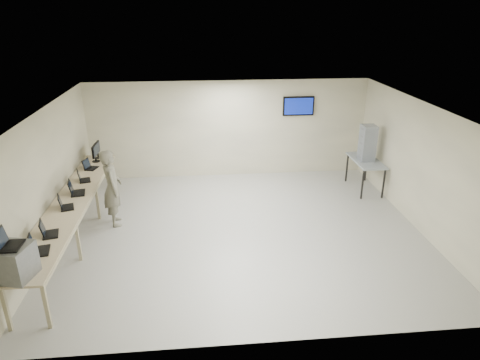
{
  "coord_description": "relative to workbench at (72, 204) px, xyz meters",
  "views": [
    {
      "loc": [
        -0.84,
        -8.48,
        4.7
      ],
      "look_at": [
        0.0,
        0.2,
        1.15
      ],
      "focal_mm": 32.0,
      "sensor_mm": 36.0,
      "label": 1
    }
  ],
  "objects": [
    {
      "name": "laptop_on_box",
      "position": [
        -0.12,
        -2.75,
        0.68
      ],
      "size": [
        0.3,
        0.37,
        0.29
      ],
      "rotation": [
        0.0,
        0.0,
        0.0
      ],
      "color": "black",
      "rests_on": "equipment_box"
    },
    {
      "name": "laptop_1",
      "position": [
        -0.04,
        -1.46,
        0.14
      ],
      "size": [
        0.37,
        0.41,
        0.28
      ],
      "rotation": [
        0.0,
        0.0,
        0.24
      ],
      "color": "black",
      "rests_on": "workbench"
    },
    {
      "name": "equipment_box",
      "position": [
        -0.06,
        -2.75,
        0.34
      ],
      "size": [
        0.55,
        0.6,
        0.53
      ],
      "primitive_type": "cube",
      "rotation": [
        0.0,
        0.0,
        -0.24
      ],
      "color": "slate",
      "rests_on": "workbench"
    },
    {
      "name": "laptop_4",
      "position": [
        -0.04,
        1.12,
        0.14
      ],
      "size": [
        0.36,
        0.39,
        0.26
      ],
      "rotation": [
        0.0,
        0.0,
        0.29
      ],
      "color": "black",
      "rests_on": "workbench"
    },
    {
      "name": "laptop_2",
      "position": [
        -0.05,
        -0.35,
        0.14
      ],
      "size": [
        0.37,
        0.4,
        0.27
      ],
      "rotation": [
        0.0,
        0.0,
        0.29
      ],
      "color": "black",
      "rests_on": "workbench"
    },
    {
      "name": "laptop_5",
      "position": [
        -0.06,
        1.92,
        0.14
      ],
      "size": [
        0.35,
        0.38,
        0.26
      ],
      "rotation": [
        0.0,
        0.0,
        -0.27
      ],
      "color": "black",
      "rests_on": "workbench"
    },
    {
      "name": "laptop_0",
      "position": [
        -0.03,
        -2.03,
        0.15
      ],
      "size": [
        0.38,
        0.42,
        0.29
      ],
      "rotation": [
        0.0,
        0.0,
        0.2
      ],
      "color": "black",
      "rests_on": "workbench"
    },
    {
      "name": "monitor_near",
      "position": [
        -0.01,
        2.47,
        0.35
      ],
      "size": [
        0.21,
        0.46,
        0.46
      ],
      "color": "black",
      "rests_on": "workbench"
    },
    {
      "name": "soldier",
      "position": [
        0.73,
        0.63,
        0.07
      ],
      "size": [
        0.58,
        0.74,
        1.79
      ],
      "primitive_type": "imported",
      "rotation": [
        0.0,
        0.0,
        1.83
      ],
      "color": "#646756",
      "rests_on": "ground"
    },
    {
      "name": "side_table",
      "position": [
        7.19,
        2.01,
        -0.04
      ],
      "size": [
        0.67,
        1.43,
        0.86
      ],
      "color": "gray",
      "rests_on": "ground"
    },
    {
      "name": "storage_bins",
      "position": [
        7.17,
        2.01,
        0.51
      ],
      "size": [
        0.36,
        0.4,
        0.96
      ],
      "color": "#8F98A7",
      "rests_on": "side_table"
    },
    {
      "name": "workbench",
      "position": [
        0.0,
        0.0,
        0.0
      ],
      "size": [
        0.76,
        6.0,
        0.9
      ],
      "color": "#D3B78B",
      "rests_on": "ground"
    },
    {
      "name": "laptop_3",
      "position": [
        -0.02,
        0.37,
        0.15
      ],
      "size": [
        0.39,
        0.44,
        0.3
      ],
      "rotation": [
        0.0,
        0.0,
        0.19
      ],
      "color": "black",
      "rests_on": "workbench"
    },
    {
      "name": "monitor_far",
      "position": [
        -0.01,
        2.75,
        0.34
      ],
      "size": [
        0.2,
        0.44,
        0.44
      ],
      "color": "black",
      "rests_on": "workbench"
    },
    {
      "name": "room",
      "position": [
        3.62,
        0.06,
        0.58
      ],
      "size": [
        8.01,
        7.01,
        2.81
      ],
      "color": "#9D9D9D",
      "rests_on": "ground"
    }
  ]
}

